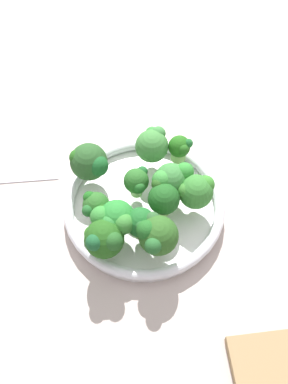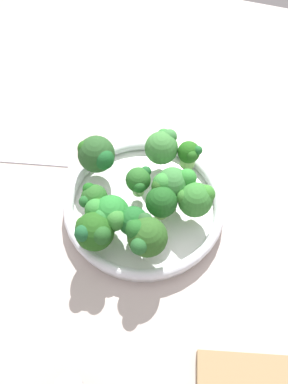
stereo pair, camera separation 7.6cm
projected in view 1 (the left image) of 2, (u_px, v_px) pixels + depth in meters
The scene contains 14 objects.
ground_plane at pixel (137, 202), 83.95cm from camera, with size 130.00×130.00×2.50cm, color #B6A8A1.
bowl at pixel (144, 206), 80.07cm from camera, with size 28.55×28.55×3.34cm.
broccoli_floret_0 at pixel (89, 162), 78.38cm from camera, with size 6.64×7.04×7.16cm.
broccoli_floret_1 at pixel (96, 206), 74.28cm from camera, with size 4.91×4.58×5.58cm.
broccoli_floret_2 at pixel (142, 223), 71.58cm from camera, with size 4.89×5.73×6.78cm.
broccoli_floret_3 at pixel (196, 191), 75.46cm from camera, with size 5.92×6.18×6.55cm.
broccoli_floret_4 at pixel (152, 145), 80.81cm from camera, with size 6.62×6.01×6.65cm.
broccoli_floret_5 at pixel (163, 198), 74.61cm from camera, with size 5.97×5.36×6.56cm.
broccoli_floret_6 at pixel (157, 236), 69.81cm from camera, with size 7.10×6.66×7.73cm.
broccoli_floret_7 at pixel (138, 182), 76.55cm from camera, with size 5.13×4.36×5.99cm.
broccoli_floret_8 at pixel (172, 177), 76.35cm from camera, with size 6.01×6.94×6.85cm.
broccoli_floret_9 at pixel (104, 239), 70.30cm from camera, with size 6.38×6.42×6.92cm.
broccoli_floret_10 at pixel (180, 148), 80.96cm from camera, with size 4.16×4.40×5.55cm.
broccoli_floret_11 at pixel (115, 219), 71.99cm from camera, with size 6.29×7.29×6.92cm.
Camera 1 is at (43.45, 6.25, 70.34)cm, focal length 42.13 mm.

